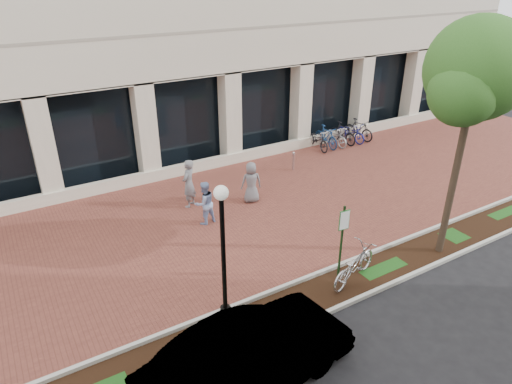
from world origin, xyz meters
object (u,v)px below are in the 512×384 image
parking_sign (343,234)px  street_tree (476,76)px  bike_rack_cluster (338,135)px  bollard (293,161)px  sedan_near_curb (250,358)px  locked_bicycle (354,265)px  lamppost (223,247)px  pedestrian_right (251,182)px  pedestrian_left (189,184)px  pedestrian_mid (205,203)px

parking_sign → street_tree: (3.82, -0.55, 4.13)m
bike_rack_cluster → parking_sign: bearing=-130.4°
parking_sign → bollard: (3.46, 7.29, -1.09)m
sedan_near_curb → bollard: bearing=-46.9°
bike_rack_cluster → sedan_near_curb: 15.94m
bollard → sedan_near_curb: sedan_near_curb is taller
street_tree → locked_bicycle: (-3.55, 0.24, -5.12)m
parking_sign → lamppost: lamppost is taller
bike_rack_cluster → locked_bicycle: bearing=-128.4°
parking_sign → pedestrian_right: bearing=93.1°
pedestrian_left → pedestrian_mid: (-0.05, -1.49, -0.15)m
bollard → bike_rack_cluster: bike_rack_cluster is taller
locked_bicycle → pedestrian_mid: 5.78m
bollard → sedan_near_curb: 12.07m
locked_bicycle → sedan_near_curb: bearing=93.2°
lamppost → bike_rack_cluster: bearing=37.9°
street_tree → bollard: street_tree is taller
locked_bicycle → pedestrian_right: 5.92m
lamppost → bike_rack_cluster: (11.08, 8.62, -1.66)m
bike_rack_cluster → lamppost: bearing=-142.6°
parking_sign → pedestrian_mid: bearing=117.9°
bike_rack_cluster → sedan_near_curb: (-11.65, -10.88, 0.29)m
parking_sign → pedestrian_left: size_ratio=1.26×
bollard → bike_rack_cluster: size_ratio=0.25×
locked_bicycle → pedestrian_right: (-0.00, 5.92, 0.27)m
bollard → sedan_near_curb: size_ratio=0.18×
lamppost → pedestrian_left: (1.69, 6.23, -1.23)m
parking_sign → pedestrian_right: (0.27, 5.61, -0.72)m
bike_rack_cluster → street_tree: bearing=-111.4°
locked_bicycle → pedestrian_left: (-2.24, 6.79, 0.41)m
sedan_near_curb → pedestrian_right: bearing=-37.9°
street_tree → bike_rack_cluster: (3.60, 9.42, -5.15)m
street_tree → pedestrian_left: size_ratio=3.81×
pedestrian_right → sedan_near_curb: bearing=75.3°
pedestrian_mid → bollard: 5.95m
sedan_near_curb → locked_bicycle: bearing=-76.6°
pedestrian_left → pedestrian_right: pedestrian_left is taller
parking_sign → pedestrian_mid: 5.43m
lamppost → pedestrian_right: bearing=53.7°
street_tree → bollard: (-0.36, 7.84, -5.22)m
pedestrian_left → pedestrian_mid: size_ratio=1.18×
sedan_near_curb → pedestrian_mid: bearing=-24.8°
locked_bicycle → bollard: locked_bicycle is taller
pedestrian_right → bollard: size_ratio=1.85×
parking_sign → pedestrian_right: 5.66m
pedestrian_right → sedan_near_curb: size_ratio=0.33×
street_tree → locked_bicycle: bearing=176.1°
pedestrian_left → pedestrian_right: 2.41m
lamppost → pedestrian_right: (3.93, 5.36, -1.36)m
pedestrian_left → parking_sign: bearing=67.3°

